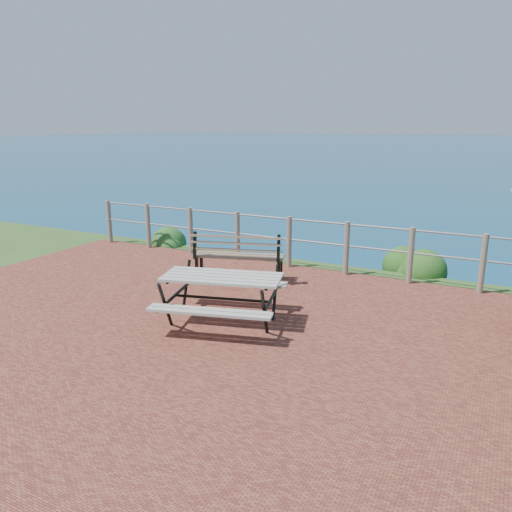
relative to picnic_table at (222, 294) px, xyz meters
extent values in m
cube|color=maroon|center=(-0.31, -0.31, -0.44)|extent=(10.00, 7.00, 0.12)
plane|color=#135776|center=(-0.31, 199.69, -0.44)|extent=(1200.00, 1200.00, 0.00)
cylinder|color=#6B5B4C|center=(-4.91, 3.04, 0.08)|extent=(0.10, 0.10, 1.00)
cylinder|color=#6B5B4C|center=(-3.76, 3.04, 0.08)|extent=(0.10, 0.10, 1.00)
cylinder|color=#6B5B4C|center=(-2.61, 3.04, 0.08)|extent=(0.10, 0.10, 1.00)
cylinder|color=#6B5B4C|center=(-1.46, 3.04, 0.08)|extent=(0.10, 0.10, 1.00)
cylinder|color=#6B5B4C|center=(-0.31, 3.04, 0.08)|extent=(0.10, 0.10, 1.00)
cylinder|color=#6B5B4C|center=(0.84, 3.04, 0.08)|extent=(0.10, 0.10, 1.00)
cylinder|color=#6B5B4C|center=(1.99, 3.04, 0.08)|extent=(0.10, 0.10, 1.00)
cylinder|color=#6B5B4C|center=(3.14, 3.04, 0.08)|extent=(0.10, 0.10, 1.00)
cylinder|color=slate|center=(-0.31, 3.04, 0.53)|extent=(9.40, 0.04, 0.04)
cylinder|color=slate|center=(-0.31, 3.04, 0.13)|extent=(9.40, 0.04, 0.04)
cube|color=gray|center=(0.00, 0.00, 0.25)|extent=(1.75, 1.08, 0.04)
cube|color=gray|center=(0.00, 0.00, -0.02)|extent=(1.63, 0.66, 0.04)
cube|color=gray|center=(0.00, 0.00, -0.02)|extent=(1.63, 0.66, 0.04)
cylinder|color=black|center=(0.00, 0.00, -0.07)|extent=(1.36, 0.41, 0.04)
cube|color=brown|center=(-0.77, 1.86, 0.02)|extent=(1.65, 0.85, 0.04)
cube|color=brown|center=(-0.77, 1.86, 0.30)|extent=(1.56, 0.59, 0.36)
cube|color=black|center=(-0.77, 1.86, -0.20)|extent=(0.07, 0.07, 0.44)
cube|color=black|center=(-0.77, 1.86, -0.20)|extent=(0.07, 0.07, 0.44)
cube|color=black|center=(-0.77, 1.86, -0.20)|extent=(0.07, 0.07, 0.44)
cube|color=black|center=(-0.77, 1.86, -0.20)|extent=(0.07, 0.07, 0.44)
ellipsoid|color=#25551F|center=(-3.75, 3.70, -0.44)|extent=(0.88, 0.88, 0.67)
ellipsoid|color=#164615|center=(1.95, 3.99, -0.44)|extent=(0.89, 0.89, 0.67)
camera|label=1|loc=(3.42, -5.63, 2.28)|focal=35.00mm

